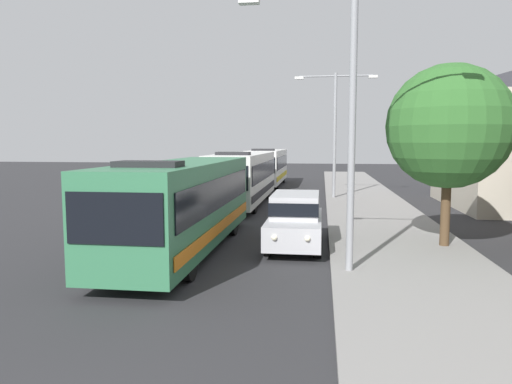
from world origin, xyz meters
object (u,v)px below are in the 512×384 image
Objects in this scene: streetlamp_near at (353,97)px; bus_lead at (184,202)px; bus_middle at (268,166)px; white_suv at (295,218)px; streetlamp_mid at (335,122)px; bus_second_in_line at (244,176)px; roadside_tree at (449,127)px.

bus_lead is at bearing 157.65° from streetlamp_near.
bus_lead is at bearing -90.00° from bus_middle.
streetlamp_mid reaches higher than white_suv.
streetlamp_mid is at bearing 70.86° from bus_lead.
bus_second_in_line is 1.08× the size of bus_middle.
white_suv is at bearing -71.48° from bus_second_in_line.
streetlamp_mid is (5.40, 3.27, 3.30)m from bus_second_in_line.
streetlamp_near is at bearing -78.69° from bus_middle.
bus_second_in_line is 1.42× the size of streetlamp_mid.
bus_lead is 6.67m from streetlamp_near.
bus_middle is (-0.00, 12.48, -0.00)m from bus_second_in_line.
bus_second_in_line is 11.66m from white_suv.
bus_second_in_line is at bearing 108.52° from white_suv.
bus_lead is 2.23× the size of white_suv.
white_suv is (3.70, -11.04, -0.66)m from bus_second_in_line.
bus_second_in_line is at bearing -148.77° from streetlamp_mid.
white_suv is 0.79× the size of roadside_tree.
streetlamp_mid reaches higher than bus_middle.
bus_second_in_line is 12.48m from bus_middle.
roadside_tree reaches higher than white_suv.
streetlamp_near is at bearing -132.99° from roadside_tree.
bus_lead is 16.80m from streetlamp_mid.
bus_middle is (-0.00, 24.77, -0.00)m from bus_lead.
bus_lead is 24.77m from bus_middle.
streetlamp_near is (1.70, -3.46, 3.88)m from white_suv.
white_suv is 14.95m from streetlamp_mid.
bus_middle is at bearing 98.93° from white_suv.
bus_second_in_line is 7.12m from streetlamp_mid.
bus_lead is 1.42× the size of streetlamp_near.
roadside_tree is at bearing 2.59° from white_suv.
bus_middle is at bearing 110.79° from roadside_tree.
bus_lead is 0.97× the size of bus_second_in_line.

